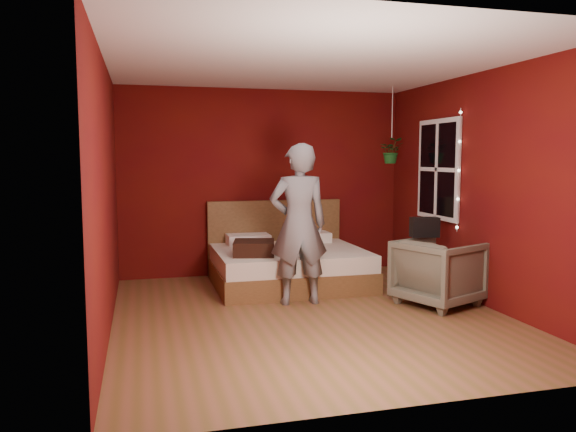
# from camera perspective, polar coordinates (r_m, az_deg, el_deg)

# --- Properties ---
(floor) EXTENTS (4.50, 4.50, 0.00)m
(floor) POSITION_cam_1_polar(r_m,az_deg,el_deg) (5.99, 2.23, -10.04)
(floor) COLOR brown
(floor) RESTS_ON ground
(room_walls) EXTENTS (4.04, 4.54, 2.62)m
(room_walls) POSITION_cam_1_polar(r_m,az_deg,el_deg) (5.76, 2.29, 6.23)
(room_walls) COLOR #591209
(room_walls) RESTS_ON ground
(window) EXTENTS (0.05, 0.97, 1.27)m
(window) POSITION_cam_1_polar(r_m,az_deg,el_deg) (7.38, 14.99, 4.59)
(window) COLOR white
(window) RESTS_ON room_walls
(fairy_lights) EXTENTS (0.04, 0.04, 1.45)m
(fairy_lights) POSITION_cam_1_polar(r_m,az_deg,el_deg) (6.91, 16.96, 4.45)
(fairy_lights) COLOR silver
(fairy_lights) RESTS_ON room_walls
(bed) EXTENTS (1.91, 1.62, 1.05)m
(bed) POSITION_cam_1_polar(r_m,az_deg,el_deg) (7.35, -0.09, -4.84)
(bed) COLOR brown
(bed) RESTS_ON ground
(person) EXTENTS (0.68, 0.46, 1.81)m
(person) POSITION_cam_1_polar(r_m,az_deg,el_deg) (6.29, 1.08, -0.86)
(person) COLOR slate
(person) RESTS_ON ground
(armchair) EXTENTS (1.06, 1.05, 0.74)m
(armchair) POSITION_cam_1_polar(r_m,az_deg,el_deg) (6.53, 15.04, -5.55)
(armchair) COLOR #64624F
(armchair) RESTS_ON ground
(handbag) EXTENTS (0.34, 0.21, 0.23)m
(handbag) POSITION_cam_1_polar(r_m,az_deg,el_deg) (6.63, 13.70, -1.10)
(handbag) COLOR black
(handbag) RESTS_ON armchair
(throw_pillow) EXTENTS (0.58, 0.58, 0.17)m
(throw_pillow) POSITION_cam_1_polar(r_m,az_deg,el_deg) (6.80, -3.47, -3.25)
(throw_pillow) COLOR #321810
(throw_pillow) RESTS_ON bed
(hanging_plant) EXTENTS (0.39, 0.37, 1.03)m
(hanging_plant) POSITION_cam_1_polar(r_m,az_deg,el_deg) (7.77, 10.48, 6.54)
(hanging_plant) COLOR silver
(hanging_plant) RESTS_ON room_walls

